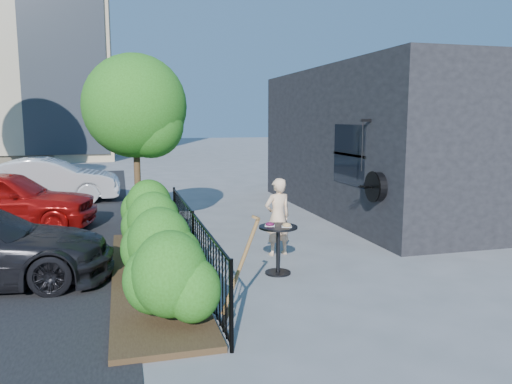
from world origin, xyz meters
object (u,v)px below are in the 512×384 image
object	(u,v)px
shovel	(238,277)
car_red	(3,200)
car_silver	(49,180)
patio_tree	(138,112)
cafe_table	(278,241)
woman	(278,217)

from	to	relation	value
shovel	car_red	world-z (taller)	car_red
car_red	car_silver	bearing A→B (deg)	2.17
car_red	car_silver	xyz separation A→B (m)	(0.51, 3.95, -0.02)
patio_tree	cafe_table	distance (m)	4.36
patio_tree	cafe_table	xyz separation A→B (m)	(2.13, -3.11, -2.19)
patio_tree	woman	world-z (taller)	patio_tree
car_red	cafe_table	bearing A→B (deg)	-123.64
cafe_table	car_red	size ratio (longest dim) A/B	0.21
shovel	woman	bearing A→B (deg)	63.76
cafe_table	car_silver	bearing A→B (deg)	118.12
patio_tree	shovel	world-z (taller)	patio_tree
woman	car_red	size ratio (longest dim) A/B	0.35
woman	car_silver	world-z (taller)	woman
shovel	car_silver	distance (m)	11.38
woman	patio_tree	bearing A→B (deg)	-49.10
woman	car_silver	size ratio (longest dim) A/B	0.35
cafe_table	car_red	xyz separation A→B (m)	(-5.26, 4.93, 0.15)
patio_tree	car_silver	bearing A→B (deg)	114.38
shovel	car_red	xyz separation A→B (m)	(-4.10, 6.85, 0.08)
cafe_table	shovel	size ratio (longest dim) A/B	0.61
woman	shovel	xyz separation A→B (m)	(-1.51, -3.07, -0.11)
patio_tree	woman	xyz separation A→B (m)	(2.49, -1.96, -2.01)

